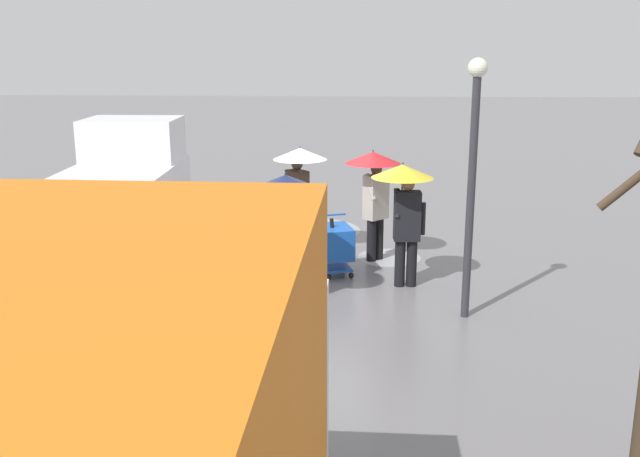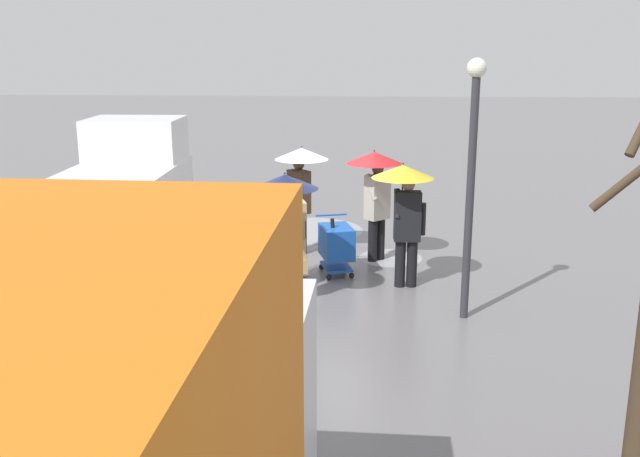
{
  "view_description": "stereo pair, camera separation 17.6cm",
  "coord_description": "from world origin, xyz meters",
  "px_view_note": "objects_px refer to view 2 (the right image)",
  "views": [
    {
      "loc": [
        -0.82,
        12.5,
        4.05
      ],
      "look_at": [
        -0.3,
        0.92,
        1.05
      ],
      "focal_mm": 40.22,
      "sensor_mm": 36.0,
      "label": 1
    },
    {
      "loc": [
        -0.99,
        12.49,
        4.05
      ],
      "look_at": [
        -0.3,
        0.92,
        1.05
      ],
      "focal_mm": 40.22,
      "sensor_mm": 36.0,
      "label": 2
    }
  ],
  "objects_px": {
    "shopping_cart_vendor": "(336,244)",
    "hand_dolly_boxes": "(292,239)",
    "cargo_van_parked_right": "(113,205)",
    "pedestrian_far_side": "(300,175)",
    "pedestrian_pink_side": "(376,179)",
    "street_lamp": "(472,163)",
    "pedestrian_black_side": "(405,196)",
    "pedestrian_white_side": "(283,208)"
  },
  "relations": [
    {
      "from": "shopping_cart_vendor",
      "to": "hand_dolly_boxes",
      "type": "distance_m",
      "value": 0.95
    },
    {
      "from": "shopping_cart_vendor",
      "to": "cargo_van_parked_right",
      "type": "bearing_deg",
      "value": -2.56
    },
    {
      "from": "cargo_van_parked_right",
      "to": "shopping_cart_vendor",
      "type": "relative_size",
      "value": 5.14
    },
    {
      "from": "pedestrian_far_side",
      "to": "pedestrian_pink_side",
      "type": "bearing_deg",
      "value": 163.61
    },
    {
      "from": "street_lamp",
      "to": "shopping_cart_vendor",
      "type": "bearing_deg",
      "value": -44.76
    },
    {
      "from": "pedestrian_black_side",
      "to": "street_lamp",
      "type": "distance_m",
      "value": 1.82
    },
    {
      "from": "hand_dolly_boxes",
      "to": "pedestrian_black_side",
      "type": "distance_m",
      "value": 2.06
    },
    {
      "from": "pedestrian_black_side",
      "to": "pedestrian_white_side",
      "type": "relative_size",
      "value": 1.0
    },
    {
      "from": "cargo_van_parked_right",
      "to": "street_lamp",
      "type": "height_order",
      "value": "street_lamp"
    },
    {
      "from": "pedestrian_black_side",
      "to": "street_lamp",
      "type": "relative_size",
      "value": 0.56
    },
    {
      "from": "shopping_cart_vendor",
      "to": "pedestrian_far_side",
      "type": "relative_size",
      "value": 0.49
    },
    {
      "from": "pedestrian_far_side",
      "to": "street_lamp",
      "type": "height_order",
      "value": "street_lamp"
    },
    {
      "from": "pedestrian_black_side",
      "to": "pedestrian_white_side",
      "type": "xyz_separation_m",
      "value": [
        1.93,
        1.04,
        0.0
      ]
    },
    {
      "from": "pedestrian_black_side",
      "to": "pedestrian_far_side",
      "type": "xyz_separation_m",
      "value": [
        1.91,
        -1.9,
        0.0
      ]
    },
    {
      "from": "pedestrian_pink_side",
      "to": "pedestrian_far_side",
      "type": "xyz_separation_m",
      "value": [
        1.45,
        -0.43,
        0.0
      ]
    },
    {
      "from": "pedestrian_far_side",
      "to": "cargo_van_parked_right",
      "type": "bearing_deg",
      "value": 18.12
    },
    {
      "from": "cargo_van_parked_right",
      "to": "hand_dolly_boxes",
      "type": "xyz_separation_m",
      "value": [
        -3.37,
        0.73,
        -0.39
      ]
    },
    {
      "from": "pedestrian_far_side",
      "to": "pedestrian_white_side",
      "type": "bearing_deg",
      "value": 89.53
    },
    {
      "from": "cargo_van_parked_right",
      "to": "hand_dolly_boxes",
      "type": "distance_m",
      "value": 3.47
    },
    {
      "from": "cargo_van_parked_right",
      "to": "pedestrian_pink_side",
      "type": "relative_size",
      "value": 2.5
    },
    {
      "from": "shopping_cart_vendor",
      "to": "pedestrian_black_side",
      "type": "relative_size",
      "value": 0.49
    },
    {
      "from": "pedestrian_black_side",
      "to": "street_lamp",
      "type": "height_order",
      "value": "street_lamp"
    },
    {
      "from": "pedestrian_white_side",
      "to": "pedestrian_far_side",
      "type": "relative_size",
      "value": 1.0
    },
    {
      "from": "pedestrian_white_side",
      "to": "cargo_van_parked_right",
      "type": "bearing_deg",
      "value": -28.88
    },
    {
      "from": "pedestrian_pink_side",
      "to": "pedestrian_far_side",
      "type": "distance_m",
      "value": 1.51
    },
    {
      "from": "pedestrian_far_side",
      "to": "shopping_cart_vendor",
      "type": "bearing_deg",
      "value": 120.37
    },
    {
      "from": "cargo_van_parked_right",
      "to": "pedestrian_far_side",
      "type": "relative_size",
      "value": 2.5
    },
    {
      "from": "hand_dolly_boxes",
      "to": "pedestrian_black_side",
      "type": "xyz_separation_m",
      "value": [
        -1.9,
        0.07,
        0.79
      ]
    },
    {
      "from": "shopping_cart_vendor",
      "to": "pedestrian_white_side",
      "type": "bearing_deg",
      "value": 64.9
    },
    {
      "from": "cargo_van_parked_right",
      "to": "shopping_cart_vendor",
      "type": "distance_m",
      "value": 4.16
    },
    {
      "from": "pedestrian_pink_side",
      "to": "pedestrian_white_side",
      "type": "distance_m",
      "value": 2.91
    },
    {
      "from": "hand_dolly_boxes",
      "to": "pedestrian_pink_side",
      "type": "relative_size",
      "value": 0.68
    },
    {
      "from": "pedestrian_pink_side",
      "to": "street_lamp",
      "type": "xyz_separation_m",
      "value": [
        -1.33,
        2.86,
        0.79
      ]
    },
    {
      "from": "pedestrian_far_side",
      "to": "street_lamp",
      "type": "bearing_deg",
      "value": 130.15
    },
    {
      "from": "pedestrian_far_side",
      "to": "street_lamp",
      "type": "relative_size",
      "value": 0.56
    },
    {
      "from": "hand_dolly_boxes",
      "to": "street_lamp",
      "type": "height_order",
      "value": "street_lamp"
    },
    {
      "from": "hand_dolly_boxes",
      "to": "pedestrian_black_side",
      "type": "height_order",
      "value": "pedestrian_black_side"
    },
    {
      "from": "shopping_cart_vendor",
      "to": "pedestrian_pink_side",
      "type": "relative_size",
      "value": 0.49
    },
    {
      "from": "pedestrian_white_side",
      "to": "pedestrian_black_side",
      "type": "bearing_deg",
      "value": -151.75
    },
    {
      "from": "pedestrian_pink_side",
      "to": "pedestrian_white_side",
      "type": "height_order",
      "value": "same"
    },
    {
      "from": "hand_dolly_boxes",
      "to": "street_lamp",
      "type": "xyz_separation_m",
      "value": [
        -2.77,
        1.46,
        1.58
      ]
    },
    {
      "from": "pedestrian_white_side",
      "to": "street_lamp",
      "type": "xyz_separation_m",
      "value": [
        -2.8,
        0.35,
        0.79
      ]
    }
  ]
}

